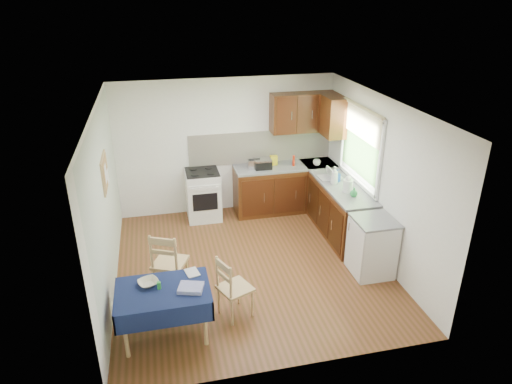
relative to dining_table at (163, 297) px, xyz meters
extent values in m
plane|color=#553616|center=(1.33, 1.25, -0.56)|extent=(4.20, 4.20, 0.00)
cube|color=white|center=(1.33, 1.25, 1.94)|extent=(4.00, 4.20, 0.02)
cube|color=white|center=(1.33, 3.35, 0.69)|extent=(4.00, 0.02, 2.50)
cube|color=white|center=(1.33, -0.85, 0.69)|extent=(4.00, 0.02, 2.50)
cube|color=silver|center=(-0.67, 1.25, 0.69)|extent=(0.02, 4.20, 2.50)
cube|color=white|center=(3.33, 1.25, 0.69)|extent=(0.02, 4.20, 2.50)
cube|color=#381909|center=(2.38, 3.05, -0.13)|extent=(1.90, 0.60, 0.86)
cube|color=#381909|center=(3.03, 1.90, -0.13)|extent=(0.60, 1.70, 0.86)
cube|color=slate|center=(2.38, 3.05, 0.32)|extent=(1.90, 0.60, 0.04)
cube|color=slate|center=(3.03, 1.90, 0.32)|extent=(0.60, 1.70, 0.04)
cube|color=slate|center=(3.03, 3.05, 0.32)|extent=(0.60, 0.60, 0.04)
cube|color=white|center=(1.98, 3.33, 0.64)|extent=(2.70, 0.02, 0.60)
cube|color=#381909|center=(2.73, 3.17, 1.29)|extent=(1.20, 0.35, 0.70)
cube|color=#381909|center=(3.16, 2.75, 1.29)|extent=(0.35, 0.50, 0.70)
cube|color=white|center=(0.83, 3.05, -0.11)|extent=(0.60, 0.60, 0.90)
cube|color=black|center=(0.83, 3.05, 0.34)|extent=(0.58, 0.58, 0.02)
cube|color=black|center=(0.83, 2.74, -0.11)|extent=(0.44, 0.01, 0.32)
cube|color=#2D5021|center=(3.32, 1.95, 0.94)|extent=(0.01, 1.40, 0.85)
cube|color=white|center=(3.30, 1.95, 1.59)|extent=(0.04, 1.48, 0.06)
cube|color=white|center=(3.30, 1.95, 0.39)|extent=(0.04, 1.48, 0.06)
cube|color=tan|center=(3.29, 1.95, 1.37)|extent=(0.02, 1.36, 0.44)
cube|color=white|center=(3.03, 0.70, -0.14)|extent=(0.55, 0.58, 0.85)
cube|color=slate|center=(3.03, 0.70, 0.31)|extent=(0.58, 0.60, 0.03)
cube|color=tan|center=(-0.64, 1.55, 1.04)|extent=(0.02, 0.62, 0.47)
cube|color=#9C6E41|center=(-0.63, 1.55, 1.04)|extent=(0.01, 0.56, 0.41)
cube|color=white|center=(-0.62, 1.47, 1.06)|extent=(0.00, 0.18, 0.24)
cube|color=white|center=(-0.62, 1.67, 0.94)|extent=(0.00, 0.15, 0.20)
cube|color=#101D42|center=(0.00, 0.00, 0.09)|extent=(1.07, 0.71, 0.03)
cube|color=#101D42|center=(0.00, -0.37, -0.03)|extent=(1.11, 0.02, 0.26)
cube|color=#101D42|center=(0.00, 0.37, -0.03)|extent=(1.11, 0.02, 0.26)
cube|color=#101D42|center=(-0.54, 0.00, -0.03)|extent=(0.02, 0.75, 0.26)
cube|color=#101D42|center=(0.54, 0.00, -0.03)|extent=(0.02, 0.75, 0.26)
cylinder|color=tan|center=(-0.45, -0.28, -0.24)|extent=(0.05, 0.05, 0.64)
cylinder|color=tan|center=(0.45, -0.28, -0.24)|extent=(0.05, 0.05, 0.64)
cylinder|color=tan|center=(-0.45, 0.28, -0.24)|extent=(0.05, 0.05, 0.64)
cylinder|color=tan|center=(0.45, 0.28, -0.24)|extent=(0.05, 0.05, 0.64)
cube|color=tan|center=(0.12, 0.91, -0.11)|extent=(0.56, 0.56, 0.04)
cube|color=tan|center=(0.04, 0.74, 0.24)|extent=(0.36, 0.19, 0.30)
cylinder|color=tan|center=(0.35, 0.99, -0.34)|extent=(0.04, 0.04, 0.45)
cylinder|color=tan|center=(0.03, 1.13, -0.34)|extent=(0.04, 0.04, 0.45)
cylinder|color=tan|center=(0.20, 0.68, -0.34)|extent=(0.04, 0.04, 0.45)
cylinder|color=tan|center=(-0.11, 0.82, -0.34)|extent=(0.04, 0.04, 0.45)
cube|color=tan|center=(0.90, 0.19, -0.15)|extent=(0.50, 0.50, 0.04)
cube|color=tan|center=(0.75, 0.12, 0.16)|extent=(0.16, 0.33, 0.27)
cylinder|color=tan|center=(1.10, 0.11, -0.36)|extent=(0.03, 0.03, 0.41)
cylinder|color=tan|center=(0.98, 0.39, -0.36)|extent=(0.03, 0.03, 0.41)
cylinder|color=tan|center=(0.82, -0.01, -0.36)|extent=(0.03, 0.03, 0.41)
cylinder|color=tan|center=(0.69, 0.27, -0.36)|extent=(0.03, 0.03, 0.41)
cube|color=silver|center=(1.78, 3.01, 0.42)|extent=(0.25, 0.15, 0.17)
cube|color=black|center=(1.78, 3.01, 0.52)|extent=(0.21, 0.02, 0.02)
cube|color=black|center=(1.94, 3.01, 0.41)|extent=(0.30, 0.26, 0.14)
cube|color=silver|center=(1.94, 3.01, 0.50)|extent=(0.30, 0.26, 0.03)
cylinder|color=red|center=(2.52, 2.99, 0.44)|extent=(0.05, 0.05, 0.20)
cube|color=yellow|center=(2.18, 3.13, 0.43)|extent=(0.15, 0.12, 0.18)
cube|color=gray|center=(2.97, 2.27, 0.35)|extent=(0.40, 0.30, 0.02)
cylinder|color=white|center=(2.97, 2.27, 0.43)|extent=(0.05, 0.19, 0.19)
cylinder|color=white|center=(3.03, 1.68, 0.44)|extent=(0.16, 0.16, 0.20)
sphere|color=white|center=(3.03, 1.68, 0.56)|extent=(0.10, 0.10, 0.10)
imported|color=silver|center=(2.95, 2.92, 0.39)|extent=(0.15, 0.15, 0.11)
imported|color=white|center=(2.93, 2.02, 0.49)|extent=(0.13, 0.13, 0.31)
imported|color=#1C41A4|center=(3.01, 2.11, 0.44)|extent=(0.13, 0.13, 0.21)
imported|color=#268D43|center=(3.04, 1.48, 0.41)|extent=(0.17, 0.17, 0.15)
imported|color=beige|center=(-0.16, 0.13, 0.13)|extent=(0.30, 0.30, 0.06)
imported|color=white|center=(0.30, 0.25, 0.11)|extent=(0.20, 0.24, 0.02)
cylinder|color=green|center=(-0.04, 0.03, 0.15)|extent=(0.05, 0.05, 0.09)
cube|color=#2A319C|center=(0.33, -0.07, 0.13)|extent=(0.33, 0.29, 0.05)
camera|label=1|loc=(0.09, -4.55, 3.33)|focal=32.00mm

